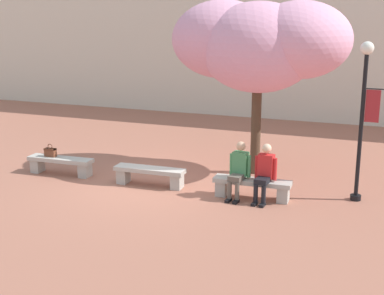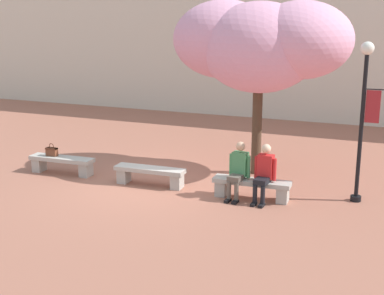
{
  "view_description": "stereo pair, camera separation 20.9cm",
  "coord_description": "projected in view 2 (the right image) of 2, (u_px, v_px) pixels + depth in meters",
  "views": [
    {
      "loc": [
        5.46,
        -11.16,
        4.08
      ],
      "look_at": [
        1.02,
        0.2,
        1.0
      ],
      "focal_mm": 50.0,
      "sensor_mm": 36.0,
      "label": 1
    },
    {
      "loc": [
        5.65,
        -11.09,
        4.08
      ],
      "look_at": [
        1.02,
        0.2,
        1.0
      ],
      "focal_mm": 50.0,
      "sensor_mm": 36.0,
      "label": 2
    }
  ],
  "objects": [
    {
      "name": "ground_plane",
      "position": [
        150.0,
        185.0,
        13.02
      ],
      "size": [
        100.0,
        100.0,
        0.0
      ],
      "primitive_type": "plane",
      "color": "#9E604C"
    },
    {
      "name": "building_facade",
      "position": [
        271.0,
        14.0,
        22.22
      ],
      "size": [
        28.0,
        4.0,
        8.04
      ],
      "primitive_type": "cube",
      "color": "beige",
      "rests_on": "ground"
    },
    {
      "name": "stone_bench_west_end",
      "position": [
        62.0,
        162.0,
        13.89
      ],
      "size": [
        1.77,
        0.5,
        0.45
      ],
      "color": "#ADA89E",
      "rests_on": "ground"
    },
    {
      "name": "stone_bench_near_west",
      "position": [
        150.0,
        173.0,
        12.95
      ],
      "size": [
        1.77,
        0.5,
        0.45
      ],
      "color": "#ADA89E",
      "rests_on": "ground"
    },
    {
      "name": "stone_bench_center",
      "position": [
        252.0,
        186.0,
        12.01
      ],
      "size": [
        1.77,
        0.5,
        0.45
      ],
      "color": "#ADA89E",
      "rests_on": "ground"
    },
    {
      "name": "person_seated_left",
      "position": [
        238.0,
        168.0,
        11.97
      ],
      "size": [
        0.51,
        0.71,
        1.29
      ],
      "color": "black",
      "rests_on": "ground"
    },
    {
      "name": "person_seated_right",
      "position": [
        264.0,
        171.0,
        11.76
      ],
      "size": [
        0.51,
        0.7,
        1.29
      ],
      "color": "black",
      "rests_on": "ground"
    },
    {
      "name": "handbag",
      "position": [
        52.0,
        151.0,
        13.93
      ],
      "size": [
        0.3,
        0.15,
        0.34
      ],
      "color": "brown",
      "rests_on": "stone_bench_west_end"
    },
    {
      "name": "cherry_tree_main",
      "position": [
        261.0,
        43.0,
        13.29
      ],
      "size": [
        4.57,
        2.88,
        4.42
      ],
      "color": "#473323",
      "rests_on": "ground"
    },
    {
      "name": "lamp_post_with_banner",
      "position": [
        363.0,
        107.0,
        11.41
      ],
      "size": [
        0.54,
        0.28,
        3.51
      ],
      "color": "black",
      "rests_on": "ground"
    }
  ]
}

